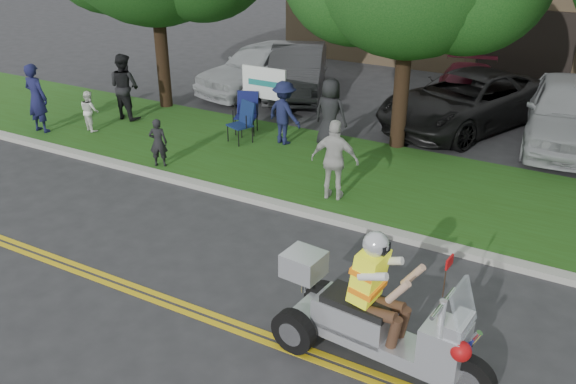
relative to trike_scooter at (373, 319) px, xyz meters
The scene contains 22 objects.
ground 2.93m from the trike_scooter, behind, with size 120.00×120.00×0.00m, color #28282B.
centerline_near 2.94m from the trike_scooter, behind, with size 60.00×0.10×0.01m, color gold.
centerline_far 2.93m from the trike_scooter, behind, with size 60.00×0.10×0.01m, color gold.
curb 4.38m from the trike_scooter, 131.02° to the left, with size 60.00×0.25×0.12m, color #A8A89E.
grass_verge 6.15m from the trike_scooter, 117.70° to the left, with size 60.00×4.00×0.10m, color #244A13.
commercial_building 19.26m from the trike_scooter, 92.52° to the left, with size 18.00×8.20×4.00m.
business_sign 8.94m from the trike_scooter, 130.11° to the left, with size 1.25×0.06×1.75m.
trike_scooter is the anchor object (origin of this frame).
lawn_chair_a 8.23m from the trike_scooter, 134.54° to the left, with size 0.68×0.69×0.99m.
lawn_chair_b 8.90m from the trike_scooter, 133.07° to the left, with size 0.71×0.72×1.03m.
spectator_adult_left 11.44m from the trike_scooter, 159.96° to the left, with size 0.64×0.42×1.77m, color #181A44.
spectator_adult_mid 11.18m from the trike_scooter, 148.65° to the left, with size 0.86×0.67×1.77m, color black.
spectator_adult_right 4.71m from the trike_scooter, 121.26° to the left, with size 0.96×0.40×1.63m, color beige.
spectator_chair_a 7.89m from the trike_scooter, 127.77° to the left, with size 1.00×0.58×1.55m, color #161B3E.
spectator_chair_b 7.59m from the trike_scooter, 119.80° to the left, with size 0.81×0.53×1.67m, color black.
child_left 7.50m from the trike_scooter, 151.13° to the left, with size 0.40×0.26×1.10m, color black.
child_right 10.71m from the trike_scooter, 154.49° to the left, with size 0.51×0.40×1.04m, color white.
parked_car_far_left 12.83m from the trike_scooter, 127.72° to the left, with size 1.86×4.63×1.58m, color #B7B9BF.
parked_car_left 12.44m from the trike_scooter, 122.89° to the left, with size 1.59×4.56×1.50m, color #2D2D2F.
parked_car_mid 9.96m from the trike_scooter, 97.77° to the left, with size 2.44×5.29×1.47m, color black.
parked_car_right 11.17m from the trike_scooter, 98.32° to the left, with size 1.78×4.37×1.27m, color #561422.
parked_car_far_right 9.88m from the trike_scooter, 83.29° to the left, with size 1.97×4.90×1.67m, color #9B9DA1.
Camera 1 is at (4.97, -6.25, 5.47)m, focal length 38.00 mm.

